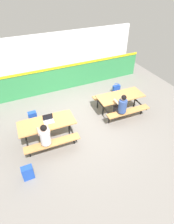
{
  "coord_description": "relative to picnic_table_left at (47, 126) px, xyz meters",
  "views": [
    {
      "loc": [
        -2.19,
        -4.76,
        4.64
      ],
      "look_at": [
        0.0,
        0.04,
        0.55
      ],
      "focal_mm": 30.22,
      "sensor_mm": 36.0,
      "label": 1
    }
  ],
  "objects": [
    {
      "name": "accent_backdrop",
      "position": [
        1.49,
        2.94,
        0.67
      ],
      "size": [
        8.0,
        0.14,
        2.6
      ],
      "color": "#338C4C",
      "rests_on": "ground"
    },
    {
      "name": "laptop_silver",
      "position": [
        0.08,
        0.03,
        0.21
      ],
      "size": [
        0.33,
        0.23,
        0.22
      ],
      "color": "silver",
      "rests_on": "picnic_table_left"
    },
    {
      "name": "ground_plane",
      "position": [
        1.49,
        0.14,
        -0.58
      ],
      "size": [
        10.0,
        10.0,
        0.02
      ],
      "primitive_type": "cube",
      "color": "gray"
    },
    {
      "name": "student_nearer",
      "position": [
        -0.2,
        -0.55,
        0.13
      ],
      "size": [
        0.37,
        0.53,
        1.21
      ],
      "color": "#2D2D38",
      "rests_on": "ground"
    },
    {
      "name": "backpack_dark",
      "position": [
        -0.29,
        1.14,
        -0.36
      ],
      "size": [
        0.3,
        0.22,
        0.44
      ],
      "color": "#1E47B2",
      "rests_on": "ground"
    },
    {
      "name": "student_further",
      "position": [
        2.66,
        -0.19,
        0.13
      ],
      "size": [
        0.37,
        0.53,
        1.21
      ],
      "color": "#2D2D38",
      "rests_on": "ground"
    },
    {
      "name": "picnic_table_right",
      "position": [
        2.98,
        0.36,
        0.0
      ],
      "size": [
        1.82,
        1.62,
        0.74
      ],
      "color": "tan",
      "rests_on": "ground"
    },
    {
      "name": "picnic_table_left",
      "position": [
        0.0,
        0.0,
        0.0
      ],
      "size": [
        1.82,
        1.62,
        0.74
      ],
      "color": "tan",
      "rests_on": "ground"
    },
    {
      "name": "satchel_spare",
      "position": [
        -0.91,
        -1.2,
        -0.36
      ],
      "size": [
        0.3,
        0.22,
        0.44
      ],
      "color": "#1E47B2",
      "rests_on": "ground"
    },
    {
      "name": "tote_bag_bright",
      "position": [
        3.63,
        1.63,
        -0.38
      ],
      "size": [
        0.34,
        0.21,
        0.43
      ],
      "color": "#1E47B2",
      "rests_on": "ground"
    }
  ]
}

